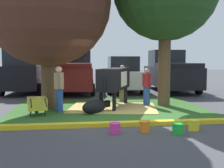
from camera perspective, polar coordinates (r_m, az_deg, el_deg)
The scene contains 19 objects.
ground_plane at distance 8.57m, azimuth 1.06°, elevation -7.24°, with size 80.00×80.00×0.00m, color #424247.
grass_island at distance 10.28m, azimuth -0.64°, elevation -5.11°, with size 7.09×5.19×0.02m, color #2D5B23.
curb_yellow at distance 7.60m, azimuth 1.77°, elevation -8.38°, with size 8.29×0.24×0.12m, color yellow.
hay_bedding at distance 10.29m, azimuth 0.21°, elevation -5.01°, with size 3.20×2.40×0.04m, color tan.
shade_tree_left at distance 10.55m, azimuth -13.55°, elevation 16.46°, with size 4.71×4.71×6.31m.
cow_holstein at distance 10.47m, azimuth 0.62°, elevation 1.06°, with size 1.64×2.99×1.55m.
calf_lying at distance 9.34m, azimuth -3.54°, elevation -4.73°, with size 1.16×1.14×0.48m.
person_handler at distance 9.58m, azimuth -11.08°, elevation -0.77°, with size 0.34×0.50×1.62m.
person_visitor_near at distance 11.78m, azimuth 2.18°, elevation 0.36°, with size 0.50×0.34×1.60m.
person_visitor_far at distance 10.77m, azimuth 7.32°, elevation -0.42°, with size 0.34×0.49×1.51m.
wheelbarrow at distance 9.34m, azimuth -15.50°, elevation -3.99°, with size 0.82×1.62×0.63m.
bucket_pink at distance 6.86m, azimuth 0.63°, elevation -9.18°, with size 0.30×0.30×0.27m.
bucket_orange at distance 7.04m, azimuth 6.91°, elevation -8.78°, with size 0.29×0.29×0.28m.
bucket_green at distance 7.01m, azimuth 13.71°, elevation -9.02°, with size 0.31×0.31×0.27m.
bucket_yellow at distance 7.45m, azimuth 16.82°, elevation -8.19°, with size 0.30×0.30×0.28m.
suv_black at distance 15.90m, azimuth -17.52°, elevation 2.85°, with size 2.25×4.66×2.52m.
pickup_truck_maroon at distance 15.59m, azimuth -7.92°, elevation 2.42°, with size 2.37×5.47×2.42m.
sedan_silver at distance 15.69m, azimuth 2.28°, elevation 2.01°, with size 2.14×4.46×2.02m.
pickup_truck_black at distance 16.36m, azimuth 12.07°, elevation 2.48°, with size 2.37×5.47×2.42m.
Camera 1 is at (-1.21, -8.28, 1.83)m, focal length 43.50 mm.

